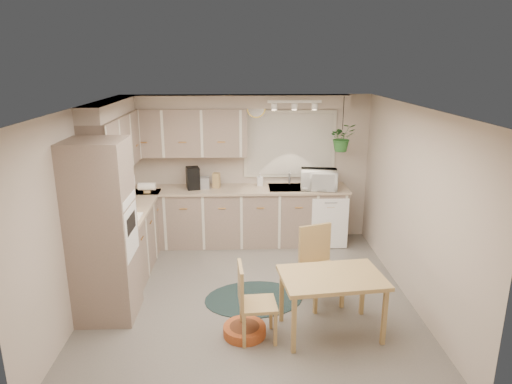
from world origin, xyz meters
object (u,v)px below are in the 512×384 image
Objects in this scene: chair_back at (322,267)px; chair_left at (258,302)px; dining_table at (331,304)px; braided_rug at (254,299)px; microwave at (319,177)px; pet_bed at (245,330)px.

chair_left is at bearing 21.35° from chair_back.
chair_left reaches higher than dining_table.
braided_rug is (-0.02, 0.84, -0.43)m from chair_left.
braided_rug is 2.19× the size of microwave.
chair_back is at bearing 89.08° from dining_table.
pet_bed is (-0.96, -0.66, -0.43)m from chair_back.
chair_back is 1.24m from pet_bed.
dining_table is at bearing 69.16° from chair_back.
chair_left is 0.89× the size of chair_back.
braided_rug is (-0.83, 0.12, -0.48)m from chair_back.
chair_back is 2.05× the size of pet_bed.
microwave is (0.25, 1.90, 0.65)m from chair_back.
microwave reaches higher than pet_bed.
braided_rug is at bearing -114.17° from microwave.
pet_bed is at bearing -99.07° from braided_rug.
microwave is (0.27, 2.53, 0.79)m from dining_table.
chair_left is 0.41m from pet_bed.
chair_left is at bearing -104.92° from microwave.
dining_table is 1.92× the size of microwave.
microwave is at bearing 84.02° from dining_table.
chair_back is (0.81, 0.71, 0.05)m from chair_left.
chair_left reaches higher than braided_rug.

